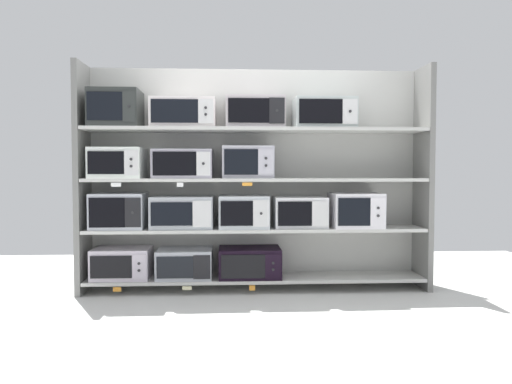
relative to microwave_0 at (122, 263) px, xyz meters
name	(u,v)px	position (x,y,z in m)	size (l,w,h in m)	color
ground	(263,324)	(1.22, -1.00, -0.27)	(7.08, 6.00, 0.02)	silver
back_panel	(255,178)	(1.22, 0.23, 0.77)	(3.28, 0.04, 2.07)	#B2B2AD
upright_left	(82,178)	(-0.35, 0.00, 0.77)	(0.05, 0.41, 2.07)	slate
upright_right	(423,178)	(2.79, 0.00, 0.77)	(0.05, 0.41, 2.07)	slate
shelf_0	(256,278)	(1.22, 0.00, -0.15)	(3.08, 0.41, 0.03)	beige
microwave_0	(122,263)	(0.00, 0.00, 0.00)	(0.51, 0.39, 0.28)	#BEB5C3
microwave_1	(185,263)	(0.57, 0.00, -0.01)	(0.50, 0.41, 0.26)	#A1A5AF
microwave_2	(250,262)	(1.16, 0.00, 0.00)	(0.56, 0.42, 0.27)	black
price_tag_0	(117,289)	(0.00, -0.21, -0.19)	(0.07, 0.00, 0.04)	orange
price_tag_1	(187,288)	(0.60, -0.21, -0.19)	(0.08, 0.00, 0.03)	beige
price_tag_2	(252,288)	(1.18, -0.21, -0.20)	(0.05, 0.00, 0.05)	orange
shelf_1	(256,229)	(1.22, 0.00, 0.30)	(3.08, 0.41, 0.03)	beige
microwave_3	(119,211)	(-0.02, 0.00, 0.48)	(0.47, 0.40, 0.32)	#B0B5C0
microwave_4	(182,212)	(0.55, 0.00, 0.46)	(0.56, 0.38, 0.29)	#9FA4AC
microwave_5	(244,212)	(1.11, 0.00, 0.47)	(0.45, 0.41, 0.30)	#B0B8BE
microwave_6	(300,212)	(1.63, 0.00, 0.46)	(0.48, 0.34, 0.28)	silver
microwave_7	(355,210)	(2.15, 0.00, 0.48)	(0.45, 0.43, 0.32)	silver
shelf_2	(256,180)	(1.22, 0.00, 0.76)	(3.08, 0.41, 0.03)	beige
microwave_8	(118,163)	(-0.03, 0.00, 0.91)	(0.46, 0.43, 0.27)	silver
microwave_9	(183,164)	(0.56, 0.00, 0.90)	(0.53, 0.41, 0.26)	#9F9BAA
microwave_10	(248,162)	(1.15, 0.00, 0.92)	(0.46, 0.35, 0.29)	#B2B0BB
price_tag_3	(116,185)	(0.00, -0.21, 0.72)	(0.09, 0.00, 0.03)	white
price_tag_4	(180,185)	(0.55, -0.21, 0.72)	(0.06, 0.00, 0.04)	white
price_tag_5	(247,184)	(1.14, -0.21, 0.72)	(0.09, 0.00, 0.03)	orange
shelf_3	(256,130)	(1.22, 0.00, 1.21)	(3.08, 0.41, 0.03)	beige
microwave_11	(116,109)	(-0.04, 0.00, 1.40)	(0.44, 0.42, 0.33)	#2A2D2C
microwave_12	(183,113)	(0.56, 0.00, 1.36)	(0.57, 0.38, 0.26)	silver
microwave_13	(255,113)	(1.21, 0.00, 1.37)	(0.53, 0.36, 0.28)	#BDB4B7
microwave_14	(324,113)	(1.85, 0.00, 1.37)	(0.56, 0.35, 0.28)	#B0BAB8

